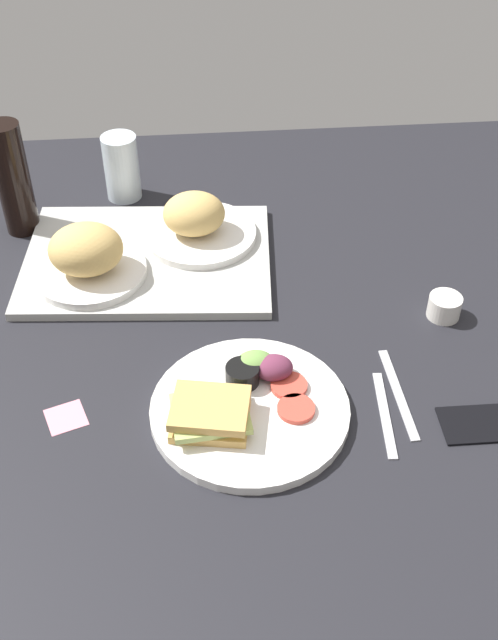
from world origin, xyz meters
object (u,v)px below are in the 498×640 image
(soda_bottle, at_px, (13,179))
(cell_phone, at_px, (489,422))
(sticky_note, at_px, (66,417))
(knife, at_px, (398,393))
(fork, at_px, (385,414))
(serving_tray, at_px, (148,259))
(plate_with_salad, at_px, (245,404))
(drinking_glass, at_px, (122,167))
(espresso_cup, at_px, (444,307))
(bread_plate_far, at_px, (197,222))
(bread_plate_near, at_px, (87,256))

(soda_bottle, height_order, cell_phone, soda_bottle)
(sticky_note, bearing_deg, knife, 0.46)
(soda_bottle, xyz_separation_m, fork, (0.60, -0.54, -0.11))
(serving_tray, relative_size, plate_with_salad, 1.51)
(serving_tray, relative_size, drinking_glass, 3.33)
(cell_phone, bearing_deg, drinking_glass, 129.79)
(serving_tray, distance_m, cell_phone, 0.67)
(plate_with_salad, xyz_separation_m, knife, (0.24, 0.02, -0.01))
(espresso_cup, relative_size, fork, 0.33)
(bread_plate_far, xyz_separation_m, soda_bottle, (-0.34, 0.08, 0.06))
(espresso_cup, relative_size, knife, 0.29)
(drinking_glass, distance_m, espresso_cup, 0.70)
(plate_with_salad, bearing_deg, serving_tray, 111.08)
(bread_plate_far, relative_size, plate_with_salad, 0.72)
(bread_plate_near, distance_m, sticky_note, 0.33)
(soda_bottle, height_order, sticky_note, soda_bottle)
(serving_tray, height_order, drinking_glass, drinking_glass)
(plate_with_salad, relative_size, soda_bottle, 1.33)
(fork, xyz_separation_m, cell_phone, (0.15, -0.03, 0.00))
(plate_with_salad, height_order, espresso_cup, plate_with_salad)
(bread_plate_near, height_order, plate_with_salad, bread_plate_near)
(knife, bearing_deg, fork, 141.11)
(drinking_glass, height_order, soda_bottle, soda_bottle)
(bread_plate_far, bearing_deg, cell_phone, -50.17)
(serving_tray, distance_m, sticky_note, 0.39)
(fork, height_order, cell_phone, cell_phone)
(plate_with_salad, bearing_deg, bread_plate_near, 126.73)
(drinking_glass, distance_m, fork, 0.77)
(knife, xyz_separation_m, sticky_note, (-0.50, -0.00, -0.00))
(soda_bottle, relative_size, knife, 1.17)
(knife, xyz_separation_m, cell_phone, (0.12, -0.07, 0.00))
(bread_plate_near, distance_m, plate_with_salad, 0.42)
(soda_bottle, bearing_deg, bread_plate_far, -13.73)
(bread_plate_far, xyz_separation_m, fork, (0.26, -0.46, -0.05))
(serving_tray, height_order, fork, serving_tray)
(plate_with_salad, height_order, sticky_note, plate_with_salad)
(drinking_glass, bearing_deg, espresso_cup, -37.93)
(soda_bottle, distance_m, cell_phone, 0.95)
(bread_plate_near, relative_size, soda_bottle, 0.90)
(serving_tray, xyz_separation_m, soda_bottle, (-0.24, 0.13, 0.10))
(knife, bearing_deg, bread_plate_near, 54.74)
(espresso_cup, bearing_deg, sticky_note, -164.01)
(drinking_glass, xyz_separation_m, knife, (0.44, -0.61, -0.06))
(bread_plate_far, height_order, knife, bread_plate_far)
(serving_tray, relative_size, knife, 2.37)
(soda_bottle, height_order, knife, soda_bottle)
(sticky_note, bearing_deg, fork, -4.35)
(serving_tray, relative_size, soda_bottle, 2.02)
(plate_with_salad, xyz_separation_m, fork, (0.21, -0.02, -0.01))
(bread_plate_far, distance_m, knife, 0.51)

